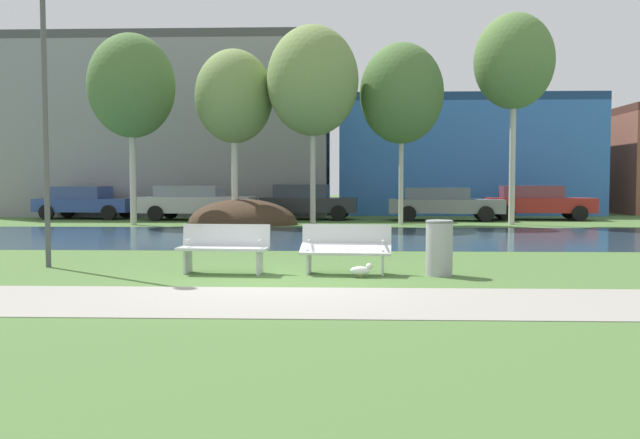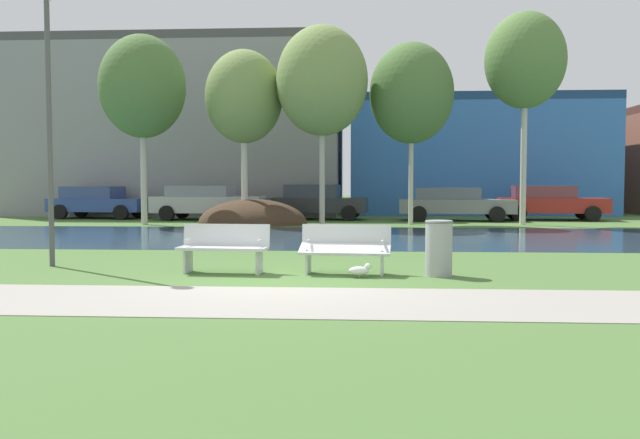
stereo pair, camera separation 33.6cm
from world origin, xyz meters
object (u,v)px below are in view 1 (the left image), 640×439
object	(u,v)px
parked_van_nearest_blue	(85,202)
parked_hatch_third_dark	(307,201)
bench_left	(224,247)
parked_wagon_fourth_grey	(443,203)
parked_suv_fifth_red	(537,202)
seagull	(361,270)
streetlamp	(44,78)
parked_sedan_second_silver	(197,202)
trash_bin	(439,247)
bench_right	(346,247)

from	to	relation	value
parked_van_nearest_blue	parked_hatch_third_dark	size ratio (longest dim) A/B	1.04
bench_left	parked_hatch_third_dark	world-z (taller)	parked_hatch_third_dark
parked_wagon_fourth_grey	parked_suv_fifth_red	xyz separation A→B (m)	(4.08, 0.70, 0.03)
seagull	streetlamp	distance (m)	6.99
parked_sedan_second_silver	bench_left	bearing A→B (deg)	-75.94
parked_hatch_third_dark	trash_bin	bearing A→B (deg)	-79.25
parked_suv_fifth_red	parked_wagon_fourth_grey	bearing A→B (deg)	-170.32
streetlamp	parked_sedan_second_silver	world-z (taller)	streetlamp
seagull	parked_hatch_third_dark	distance (m)	17.61
parked_sedan_second_silver	trash_bin	bearing A→B (deg)	-64.44
parked_sedan_second_silver	parked_wagon_fourth_grey	size ratio (longest dim) A/B	1.01
bench_right	parked_suv_fifth_red	xyz separation A→B (m)	(8.18, 17.18, 0.30)
streetlamp	parked_wagon_fourth_grey	xyz separation A→B (m)	(9.79, 15.75, -2.85)
parked_sedan_second_silver	parked_suv_fifth_red	size ratio (longest dim) A/B	1.07
streetlamp	trash_bin	bearing A→B (deg)	-6.81
seagull	parked_van_nearest_blue	bearing A→B (deg)	123.43
seagull	parked_wagon_fourth_grey	world-z (taller)	parked_wagon_fourth_grey
trash_bin	parked_sedan_second_silver	distance (m)	18.32
trash_bin	parked_sedan_second_silver	xyz separation A→B (m)	(-7.90, 16.53, 0.28)
parked_van_nearest_blue	parked_suv_fifth_red	size ratio (longest dim) A/B	0.95
parked_sedan_second_silver	parked_suv_fifth_red	world-z (taller)	parked_sedan_second_silver
parked_sedan_second_silver	parked_suv_fifth_red	distance (m)	14.48
parked_van_nearest_blue	parked_wagon_fourth_grey	world-z (taller)	parked_van_nearest_blue
bench_left	bench_right	distance (m)	2.18
seagull	trash_bin	bearing A→B (deg)	13.39
parked_van_nearest_blue	parked_hatch_third_dark	distance (m)	9.76
seagull	parked_hatch_third_dark	size ratio (longest dim) A/B	0.10
parked_suv_fifth_red	parked_sedan_second_silver	bearing A→B (deg)	-176.86
trash_bin	parked_suv_fifth_red	xyz separation A→B (m)	(6.56, 17.32, 0.27)
parked_van_nearest_blue	seagull	bearing A→B (deg)	-56.57
bench_right	parked_suv_fifth_red	size ratio (longest dim) A/B	0.36
trash_bin	seagull	distance (m)	1.45
seagull	parked_hatch_third_dark	xyz separation A→B (m)	(-1.90, 17.50, 0.66)
seagull	parked_wagon_fourth_grey	xyz separation A→B (m)	(3.84, 16.95, 0.61)
seagull	parked_sedan_second_silver	distance (m)	18.09
trash_bin	parked_wagon_fourth_grey	world-z (taller)	parked_wagon_fourth_grey
bench_right	parked_hatch_third_dark	distance (m)	17.11
parked_sedan_second_silver	bench_right	bearing A→B (deg)	-69.04
bench_left	streetlamp	distance (m)	4.75
trash_bin	seagull	bearing A→B (deg)	-166.61
bench_right	trash_bin	world-z (taller)	trash_bin
bench_left	parked_suv_fifth_red	bearing A→B (deg)	58.91
parked_wagon_fourth_grey	parked_suv_fifth_red	world-z (taller)	parked_suv_fifth_red
seagull	parked_hatch_third_dark	world-z (taller)	parked_hatch_third_dark
trash_bin	parked_hatch_third_dark	world-z (taller)	parked_hatch_third_dark
parked_wagon_fourth_grey	parked_hatch_third_dark	bearing A→B (deg)	174.56
trash_bin	streetlamp	xyz separation A→B (m)	(-7.31, 0.87, 3.08)
seagull	parked_sedan_second_silver	xyz separation A→B (m)	(-6.54, 16.85, 0.65)
bench_right	streetlamp	bearing A→B (deg)	172.67
trash_bin	seagull	world-z (taller)	trash_bin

